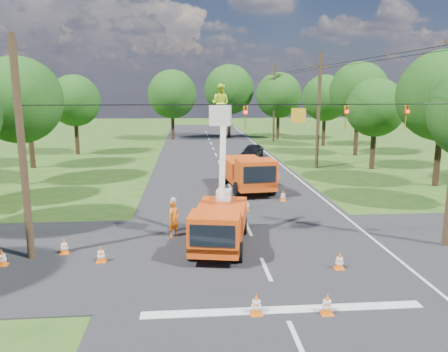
{
  "coord_description": "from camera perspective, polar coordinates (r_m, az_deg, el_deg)",
  "views": [
    {
      "loc": [
        -2.94,
        -15.72,
        6.92
      ],
      "look_at": [
        -1.16,
        5.8,
        2.6
      ],
      "focal_mm": 35.0,
      "sensor_mm": 36.0,
      "label": 1
    }
  ],
  "objects": [
    {
      "name": "road_main",
      "position": [
        36.51,
        -0.03,
        0.39
      ],
      "size": [
        12.0,
        100.0,
        0.06
      ],
      "primitive_type": "cube",
      "color": "black",
      "rests_on": "ground"
    },
    {
      "name": "traffic_cone_4",
      "position": [
        18.61,
        -15.78,
        -9.79
      ],
      "size": [
        0.38,
        0.38,
        0.71
      ],
      "color": "#FF670D",
      "rests_on": "ground"
    },
    {
      "name": "second_truck",
      "position": [
        30.11,
        3.14,
        0.51
      ],
      "size": [
        3.21,
        6.82,
        2.47
      ],
      "rotation": [
        0.0,
        0.0,
        0.11
      ],
      "color": "#E14D0F",
      "rests_on": "ground"
    },
    {
      "name": "ground",
      "position": [
        36.51,
        -0.03,
        0.39
      ],
      "size": [
        140.0,
        140.0,
        0.0
      ],
      "primitive_type": "plane",
      "color": "#235018",
      "rests_on": "ground"
    },
    {
      "name": "edge_line",
      "position": [
        37.38,
        8.56,
        0.52
      ],
      "size": [
        0.12,
        90.0,
        0.02
      ],
      "primitive_type": "cube",
      "color": "silver",
      "rests_on": "ground"
    },
    {
      "name": "pole_right_far",
      "position": [
        58.87,
        6.56,
        9.48
      ],
      "size": [
        1.8,
        0.3,
        10.0
      ],
      "color": "#4C3823",
      "rests_on": "ground"
    },
    {
      "name": "signal_span",
      "position": [
        18.48,
        11.6,
        7.85
      ],
      "size": [
        18.0,
        0.29,
        1.07
      ],
      "color": "black",
      "rests_on": "ground"
    },
    {
      "name": "bucket_truck",
      "position": [
        19.2,
        -0.58,
        -5.02
      ],
      "size": [
        2.98,
        5.77,
        7.14
      ],
      "rotation": [
        0.0,
        0.0,
        -0.18
      ],
      "color": "#E14D0F",
      "rests_on": "ground"
    },
    {
      "name": "stop_bar",
      "position": [
        14.61,
        7.8,
        -17.09
      ],
      "size": [
        9.0,
        0.45,
        0.02
      ],
      "primitive_type": "cube",
      "color": "silver",
      "rests_on": "ground"
    },
    {
      "name": "road_cross",
      "position": [
        19.25,
        4.43,
        -9.79
      ],
      "size": [
        56.0,
        10.0,
        0.07
      ],
      "primitive_type": "cube",
      "color": "black",
      "rests_on": "ground"
    },
    {
      "name": "tree_right_b",
      "position": [
        34.72,
        26.75,
        9.32
      ],
      "size": [
        6.4,
        6.4,
        9.65
      ],
      "color": "#382616",
      "rests_on": "ground"
    },
    {
      "name": "tree_left_e",
      "position": [
        42.07,
        -24.34,
        9.74
      ],
      "size": [
        5.8,
        5.8,
        9.41
      ],
      "color": "#382616",
      "rests_on": "ground"
    },
    {
      "name": "traffic_cone_2",
      "position": [
        25.32,
        2.94,
        -3.73
      ],
      "size": [
        0.38,
        0.38,
        0.71
      ],
      "color": "#FF670D",
      "rests_on": "ground"
    },
    {
      "name": "tree_right_e",
      "position": [
        55.33,
        13.07,
        9.88
      ],
      "size": [
        5.6,
        5.6,
        8.63
      ],
      "color": "#382616",
      "rests_on": "ground"
    },
    {
      "name": "pole_right_mid",
      "position": [
        39.46,
        12.25,
        8.43
      ],
      "size": [
        1.8,
        0.3,
        10.0
      ],
      "color": "#4C3823",
      "rests_on": "ground"
    },
    {
      "name": "tree_right_d",
      "position": [
        48.11,
        17.2,
        10.53
      ],
      "size": [
        6.0,
        6.0,
        9.7
      ],
      "color": "#382616",
      "rests_on": "ground"
    },
    {
      "name": "tree_far_b",
      "position": [
        63.0,
        0.69,
        11.21
      ],
      "size": [
        7.0,
        7.0,
        10.32
      ],
      "color": "#382616",
      "rests_on": "ground"
    },
    {
      "name": "tree_far_a",
      "position": [
        60.76,
        -6.79,
        10.55
      ],
      "size": [
        6.6,
        6.6,
        9.5
      ],
      "color": "#382616",
      "rests_on": "ground"
    },
    {
      "name": "traffic_cone_8",
      "position": [
        17.85,
        14.85,
        -10.66
      ],
      "size": [
        0.38,
        0.38,
        0.71
      ],
      "color": "#FF670D",
      "rests_on": "ground"
    },
    {
      "name": "tree_far_c",
      "position": [
        61.01,
        7.15,
        10.42
      ],
      "size": [
        6.2,
        6.2,
        9.18
      ],
      "color": "#382616",
      "rests_on": "ground"
    },
    {
      "name": "traffic_cone_3",
      "position": [
        27.56,
        7.74,
        -2.57
      ],
      "size": [
        0.38,
        0.38,
        0.71
      ],
      "color": "#FF670D",
      "rests_on": "ground"
    },
    {
      "name": "ground_worker",
      "position": [
        20.84,
        -6.57,
        -5.57
      ],
      "size": [
        0.76,
        0.77,
        1.79
      ],
      "primitive_type": "imported",
      "rotation": [
        0.0,
        0.0,
        0.81
      ],
      "color": "orange",
      "rests_on": "ground"
    },
    {
      "name": "traffic_cone_0",
      "position": [
        14.14,
        4.24,
        -16.38
      ],
      "size": [
        0.38,
        0.38,
        0.71
      ],
      "color": "#FF670D",
      "rests_on": "ground"
    },
    {
      "name": "pole_left",
      "position": [
        19.05,
        -24.87,
        2.96
      ],
      "size": [
        0.3,
        0.3,
        9.0
      ],
      "color": "#4C3823",
      "rests_on": "ground"
    },
    {
      "name": "traffic_cone_1",
      "position": [
        14.48,
        13.31,
        -15.97
      ],
      "size": [
        0.38,
        0.38,
        0.71
      ],
      "color": "#FF670D",
      "rests_on": "ground"
    },
    {
      "name": "distant_car",
      "position": [
        44.61,
        3.73,
        3.28
      ],
      "size": [
        3.14,
        4.43,
        1.4
      ],
      "primitive_type": "imported",
      "rotation": [
        0.0,
        0.0,
        -0.4
      ],
      "color": "black",
      "rests_on": "ground"
    },
    {
      "name": "tree_right_c",
      "position": [
        40.14,
        19.19,
        8.4
      ],
      "size": [
        5.0,
        5.0,
        7.83
      ],
      "color": "#382616",
      "rests_on": "ground"
    },
    {
      "name": "tree_left_f",
      "position": [
        49.19,
        -18.94,
        9.28
      ],
      "size": [
        5.4,
        5.4,
        8.4
      ],
      "color": "#382616",
      "rests_on": "ground"
    },
    {
      "name": "tree_left_d",
      "position": [
        34.88,
        -25.29,
        8.94
      ],
      "size": [
        6.2,
        6.2,
        9.24
      ],
      "color": "#382616",
      "rests_on": "ground"
    },
    {
      "name": "traffic_cone_6",
      "position": [
        19.65,
        -26.99,
        -9.49
      ],
      "size": [
        0.38,
        0.38,
        0.71
      ],
      "color": "#FF670D",
      "rests_on": "ground"
    },
    {
      "name": "traffic_cone_7",
      "position": [
        34.61,
        6.93,
        0.3
      ],
      "size": [
        0.38,
        0.38,
        0.71
      ],
      "color": "#FF670D",
      "rests_on": "ground"
    },
    {
      "name": "traffic_cone_5",
      "position": [
        19.97,
        -20.15,
        -8.6
      ],
      "size": [
        0.38,
        0.38,
        0.71
      ],
      "color": "#FF670D",
      "rests_on": "ground"
    }
  ]
}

